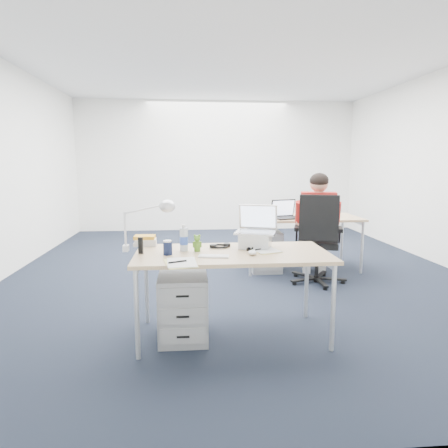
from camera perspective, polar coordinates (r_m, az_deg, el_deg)
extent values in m
plane|color=black|center=(5.51, 1.72, -6.71)|extent=(7.00, 7.00, 0.00)
cube|color=white|center=(8.80, -0.97, 8.26)|extent=(6.00, 0.02, 2.80)
cube|color=white|center=(1.89, 14.70, 6.56)|extent=(6.00, 0.02, 2.80)
cube|color=white|center=(5.48, 1.86, 22.80)|extent=(6.00, 7.00, 0.01)
cube|color=tan|center=(3.32, 1.19, -4.29)|extent=(1.60, 0.80, 0.03)
cylinder|color=#B7BABC|center=(3.10, -12.34, -12.51)|extent=(0.04, 0.04, 0.70)
cylinder|color=#B7BABC|center=(3.27, 15.32, -11.50)|extent=(0.04, 0.04, 0.70)
cylinder|color=#B7BABC|center=(3.76, -11.01, -8.68)|extent=(0.04, 0.04, 0.70)
cylinder|color=#B7BABC|center=(3.90, 11.72, -8.07)|extent=(0.04, 0.04, 0.70)
cube|color=tan|center=(5.63, 10.85, 0.89)|extent=(1.60, 0.80, 0.03)
cylinder|color=#B7BABC|center=(5.20, 3.80, -3.70)|extent=(0.04, 0.04, 0.70)
cylinder|color=#B7BABC|center=(5.62, 19.11, -3.22)|extent=(0.04, 0.04, 0.70)
cylinder|color=#B7BABC|center=(5.87, 2.75, -2.25)|extent=(0.04, 0.04, 0.70)
cylinder|color=#B7BABC|center=(6.26, 16.50, -1.93)|extent=(0.04, 0.04, 0.70)
cylinder|color=black|center=(5.08, 13.13, -5.16)|extent=(0.05, 0.05, 0.43)
cube|color=black|center=(5.03, 13.22, -2.67)|extent=(0.59, 0.59, 0.07)
cube|color=black|center=(4.74, 13.40, 0.83)|extent=(0.44, 0.19, 0.53)
cube|color=#A81D18|center=(4.98, 13.26, 1.14)|extent=(0.46, 0.32, 0.57)
sphere|color=tan|center=(4.95, 13.42, 5.71)|extent=(0.22, 0.22, 0.22)
cube|color=gray|center=(3.43, -5.85, -11.58)|extent=(0.40, 0.50, 0.55)
cube|color=gray|center=(5.52, 5.86, -3.78)|extent=(0.40, 0.50, 0.55)
cube|color=white|center=(3.16, -1.48, -4.60)|extent=(0.25, 0.14, 0.01)
ellipsoid|color=white|center=(3.23, 4.07, -4.10)|extent=(0.07, 0.11, 0.04)
cylinder|color=#131C3D|center=(3.25, -8.05, -3.35)|extent=(0.09, 0.09, 0.12)
cylinder|color=silver|center=(3.37, -5.76, -1.95)|extent=(0.09, 0.09, 0.22)
cube|color=silver|center=(3.66, -11.20, -2.32)|extent=(0.22, 0.18, 0.09)
cube|color=black|center=(3.32, -11.82, -3.03)|extent=(0.04, 0.03, 0.14)
cube|color=#E7E185|center=(2.96, -6.26, -5.57)|extent=(0.24, 0.32, 0.01)
cube|color=#E7E185|center=(3.40, 5.61, -3.71)|extent=(0.28, 0.33, 0.01)
cylinder|color=white|center=(5.91, 15.15, 1.74)|extent=(0.09, 0.09, 0.10)
cube|color=white|center=(5.60, 7.05, 1.14)|extent=(0.27, 0.32, 0.01)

